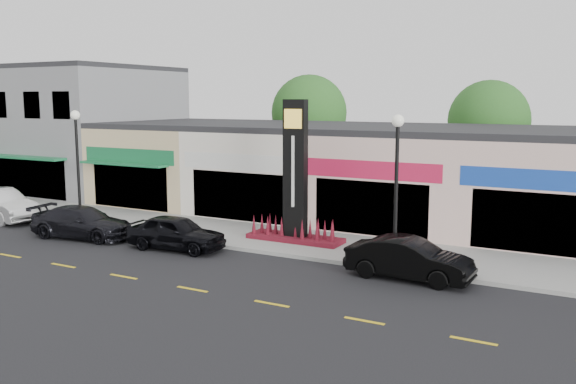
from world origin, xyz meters
name	(u,v)px	position (x,y,z in m)	size (l,w,h in m)	color
ground	(178,257)	(0.00, 0.00, 0.00)	(120.00, 120.00, 0.00)	black
sidewalk	(238,234)	(0.00, 4.35, 0.07)	(52.00, 4.30, 0.15)	gray
curb	(209,244)	(0.00, 2.10, 0.07)	(52.00, 0.20, 0.15)	gray
building_grey_2story	(74,129)	(-18.00, 11.48, 4.14)	(12.00, 10.95, 8.30)	slate
shop_beige	(185,161)	(-8.50, 11.46, 2.40)	(7.00, 10.85, 4.80)	tan
shop_cream	(285,167)	(-1.50, 11.47, 2.40)	(7.00, 10.01, 4.80)	white
shop_pink_w	(405,174)	(5.50, 11.47, 2.40)	(7.00, 10.01, 4.80)	beige
shop_pink_e	(555,183)	(12.50, 11.47, 2.40)	(7.00, 10.01, 4.80)	beige
tree_rear_west	(309,113)	(-4.00, 19.50, 5.22)	(5.20, 5.20, 7.83)	#382619
tree_rear_mid	(489,121)	(8.00, 19.50, 4.88)	(4.80, 4.80, 7.29)	#382619
lamp_west_near	(77,155)	(-8.00, 2.50, 3.48)	(0.44, 0.44, 5.47)	black
lamp_east_near	(397,175)	(8.00, 2.50, 3.48)	(0.44, 0.44, 5.47)	black
pylon_sign	(295,192)	(3.00, 4.20, 2.27)	(4.20, 1.30, 6.00)	#5B0F20
car_dark_sedan	(82,222)	(-5.91, 0.68, 0.70)	(4.82, 1.96, 1.40)	black
car_black_sedan	(176,232)	(-0.87, 0.99, 0.72)	(4.21, 1.69, 1.43)	black
car_black_conv	(409,259)	(8.87, 1.49, 0.71)	(4.34, 1.51, 1.43)	black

